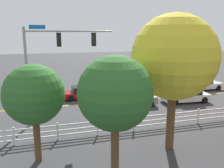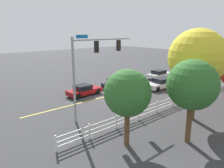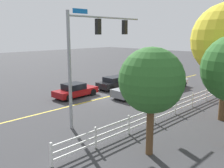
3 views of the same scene
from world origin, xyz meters
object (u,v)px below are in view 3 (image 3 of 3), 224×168
car_0 (164,73)px  car_1 (170,82)px  car_2 (116,82)px  car_4 (135,89)px  car_3 (75,90)px  tree_3 (151,81)px

car_0 → car_1: 6.19m
car_1 → car_2: (4.27, -3.92, -0.02)m
car_4 → car_3: bearing=-41.7°
car_0 → car_1: size_ratio=0.99×
car_1 → car_3: 10.49m
car_1 → car_4: bearing=0.4°
car_3 → car_4: car_4 is taller
car_2 → car_3: car_3 is taller
car_4 → tree_3: 11.74m
car_2 → car_3: (5.39, -0.15, -0.02)m
car_3 → tree_3: 12.70m
car_0 → car_4: car_4 is taller
car_2 → car_3: bearing=179.4°
car_4 → tree_3: tree_3 is taller
car_4 → car_1: bearing=178.7°
car_0 → car_3: 14.47m
car_3 → car_0: bearing=-2.9°
car_2 → car_4: bearing=-109.1°
car_2 → tree_3: (9.60, 11.44, 3.03)m
car_2 → tree_3: 15.24m
tree_3 → car_3: bearing=-110.0°
car_0 → car_3: bearing=177.6°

